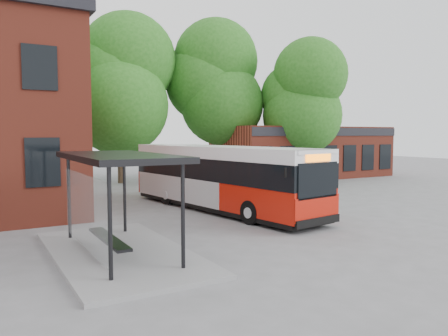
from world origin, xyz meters
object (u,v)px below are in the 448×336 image
bicycle_3 (267,177)px  bicycle_6 (311,178)px  bicycle_4 (291,180)px  bicycle_7 (305,177)px  bicycle_1 (247,178)px  bicycle_5 (283,177)px  bicycle_0 (245,183)px  city_bus (220,178)px  bicycle_2 (277,180)px  bus_shelter (119,204)px

bicycle_3 → bicycle_6: (2.66, -1.34, -0.06)m
bicycle_4 → bicycle_7: (1.13, -0.05, 0.15)m
bicycle_1 → bicycle_5: (3.03, 0.19, -0.06)m
bicycle_7 → bicycle_0: bearing=104.8°
bicycle_5 → city_bus: bearing=125.5°
city_bus → bicycle_5: bearing=29.6°
bicycle_3 → bicycle_5: size_ratio=1.10×
bicycle_3 → bicycle_6: size_ratio=0.99×
bicycle_4 → bicycle_7: size_ratio=0.84×
bicycle_0 → bicycle_7: (4.49, -0.36, 0.15)m
bicycle_2 → bicycle_7: size_ratio=0.93×
bicycle_1 → bicycle_3: bicycle_1 is taller
bicycle_0 → bicycle_7: 4.51m
bicycle_0 → bicycle_4: size_ratio=1.00×
bicycle_4 → bicycle_1: bearing=84.2°
bus_shelter → bicycle_4: 17.80m
bicycle_5 → bicycle_7: 1.68m
bicycle_1 → bicycle_6: size_ratio=1.00×
bicycle_7 → bicycle_2: bearing=104.3°
bus_shelter → bicycle_2: (13.48, 10.45, -1.00)m
bicycle_5 → bicycle_7: bicycle_7 is taller
bicycle_3 → bicycle_4: (0.99, -1.30, -0.15)m
city_bus → bicycle_7: size_ratio=6.20×
bicycle_2 → bicycle_5: bicycle_5 is taller
bus_shelter → city_bus: bus_shelter is taller
city_bus → bicycle_6: 11.40m
bus_shelter → bicycle_0: 15.41m
bicycle_1 → bicycle_2: bicycle_1 is taller
city_bus → bicycle_0: bearing=40.3°
bicycle_1 → bicycle_5: size_ratio=1.12×
bicycle_4 → bicycle_7: 1.14m
bicycle_0 → bicycle_2: (2.36, -0.17, 0.04)m
bus_shelter → bicycle_6: bearing=32.4°
bicycle_2 → bicycle_4: (1.00, -0.15, -0.04)m
bicycle_5 → bicycle_6: bicycle_5 is taller
bus_shelter → bicycle_5: bearing=38.3°
city_bus → bicycle_6: size_ratio=6.12×
bicycle_6 → bicycle_3: bearing=42.1°
bus_shelter → bicycle_1: 16.64m
city_bus → bicycle_1: 8.85m
bus_shelter → bicycle_4: (14.48, 10.30, -1.05)m
bus_shelter → bicycle_5: 19.04m
bicycle_7 → bus_shelter: bearing=142.7°
bicycle_1 → bicycle_3: (1.59, 0.01, -0.01)m
bicycle_4 → bicycle_6: bearing=-70.5°
bicycle_4 → bicycle_6: (1.67, -0.04, 0.08)m
city_bus → bicycle_2: 9.24m
bicycle_7 → bicycle_4: bearing=107.1°
bicycle_6 → bicycle_5: bearing=17.5°
city_bus → bicycle_2: size_ratio=6.68×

